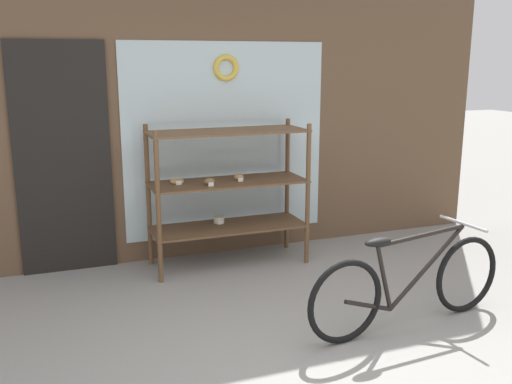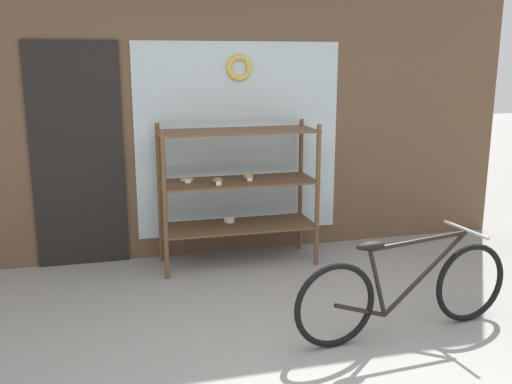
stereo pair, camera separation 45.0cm
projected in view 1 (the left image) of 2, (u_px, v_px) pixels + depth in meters
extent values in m
plane|color=gray|center=(320.00, 379.00, 3.53)|extent=(30.00, 30.00, 0.00)
cube|color=brown|center=(204.00, 75.00, 5.47)|extent=(6.20, 0.08, 3.57)
cube|color=silver|center=(226.00, 140.00, 5.63)|extent=(2.04, 0.02, 1.90)
cube|color=black|center=(63.00, 160.00, 5.13)|extent=(0.84, 0.03, 2.10)
torus|color=gold|center=(226.00, 68.00, 5.46)|extent=(0.26, 0.06, 0.26)
cylinder|color=brown|center=(158.00, 208.00, 4.91)|extent=(0.04, 0.04, 1.35)
cylinder|color=brown|center=(308.00, 195.00, 5.40)|extent=(0.04, 0.04, 1.35)
cylinder|color=brown|center=(148.00, 196.00, 5.36)|extent=(0.04, 0.04, 1.35)
cylinder|color=brown|center=(287.00, 185.00, 5.85)|extent=(0.04, 0.04, 1.35)
cube|color=brown|center=(229.00, 227.00, 5.45)|extent=(1.47, 0.54, 0.02)
cube|color=brown|center=(228.00, 182.00, 5.35)|extent=(1.47, 0.54, 0.02)
cube|color=brown|center=(228.00, 131.00, 5.24)|extent=(1.47, 0.54, 0.02)
ellipsoid|color=#AD7F4C|center=(239.00, 177.00, 5.37)|extent=(0.09, 0.08, 0.07)
cube|color=white|center=(241.00, 180.00, 5.33)|extent=(0.05, 0.00, 0.04)
cylinder|color=beige|center=(219.00, 220.00, 5.54)|extent=(0.10, 0.10, 0.06)
cube|color=white|center=(221.00, 222.00, 5.49)|extent=(0.05, 0.00, 0.04)
torus|color=tan|center=(177.00, 181.00, 5.25)|extent=(0.13, 0.13, 0.04)
cube|color=white|center=(179.00, 183.00, 5.19)|extent=(0.05, 0.00, 0.04)
ellipsoid|color=brown|center=(209.00, 181.00, 5.18)|extent=(0.10, 0.08, 0.07)
cube|color=white|center=(211.00, 184.00, 5.13)|extent=(0.05, 0.00, 0.04)
torus|color=black|center=(345.00, 302.00, 3.92)|extent=(0.61, 0.11, 0.61)
torus|color=black|center=(467.00, 275.00, 4.41)|extent=(0.61, 0.11, 0.61)
cylinder|color=black|center=(427.00, 267.00, 4.20)|extent=(0.67, 0.10, 0.57)
cylinder|color=black|center=(422.00, 236.00, 4.12)|extent=(0.80, 0.12, 0.07)
cylinder|color=black|center=(384.00, 278.00, 4.04)|extent=(0.18, 0.05, 0.51)
cylinder|color=black|center=(368.00, 306.00, 4.02)|extent=(0.41, 0.07, 0.17)
ellipsoid|color=black|center=(378.00, 242.00, 3.94)|extent=(0.23, 0.11, 0.06)
cylinder|color=#B2B2B7|center=(463.00, 223.00, 4.28)|extent=(0.07, 0.46, 0.02)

